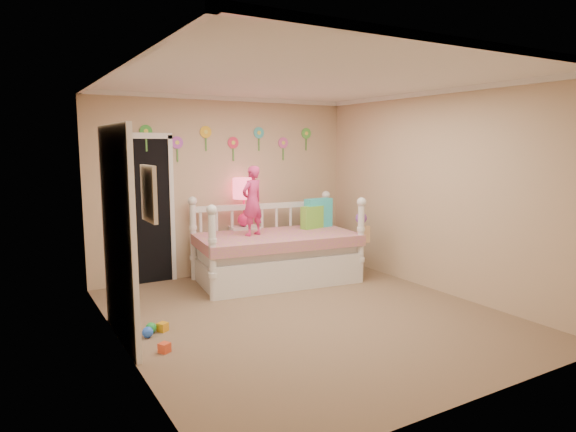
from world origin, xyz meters
TOP-DOWN VIEW (x-y plane):
  - floor at (0.00, 0.00)m, footprint 4.00×4.50m
  - ceiling at (0.00, 0.00)m, footprint 4.00×4.50m
  - back_wall at (0.00, 2.25)m, footprint 4.00×0.01m
  - left_wall at (-2.00, 0.00)m, footprint 0.01×4.50m
  - right_wall at (2.00, 0.00)m, footprint 0.01×4.50m
  - crown_molding at (0.00, 0.00)m, footprint 4.00×4.50m
  - daybed at (0.40, 1.43)m, footprint 2.36×1.47m
  - pillow_turquoise at (1.23, 1.62)m, footprint 0.45×0.19m
  - pillow_lime at (1.08, 1.57)m, footprint 0.37×0.19m
  - child at (0.06, 1.50)m, footprint 0.41×0.33m
  - nightstand at (0.21, 2.07)m, footprint 0.47×0.38m
  - table_lamp at (0.21, 2.07)m, footprint 0.33×0.33m
  - closet_doorway at (-1.25, 2.23)m, footprint 0.90×0.04m
  - flower_decals at (-0.09, 2.24)m, footprint 3.40×0.02m
  - mirror_closet at (-1.96, 0.30)m, footprint 0.07×1.30m
  - wall_picture at (-1.97, -0.90)m, footprint 0.05×0.34m
  - hanging_bag at (1.46, 0.86)m, footprint 0.20×0.16m
  - toy_scatter at (-1.35, 0.14)m, footprint 0.93×1.38m

SIDE VIEW (x-z plane):
  - floor at x=0.00m, z-range -0.01..0.01m
  - toy_scatter at x=-1.35m, z-range 0.00..0.11m
  - nightstand at x=0.21m, z-range 0.00..0.71m
  - daybed at x=0.40m, z-range 0.00..1.21m
  - hanging_bag at x=1.46m, z-range 0.56..0.92m
  - pillow_lime at x=1.08m, z-range 0.67..1.01m
  - pillow_turquoise at x=1.23m, z-range 0.67..1.11m
  - closet_doorway at x=-1.25m, z-range 0.00..2.07m
  - mirror_closet at x=-1.96m, z-range 0.00..2.10m
  - child at x=0.06m, z-range 0.67..1.63m
  - table_lamp at x=0.21m, z-range 0.82..1.54m
  - back_wall at x=0.00m, z-range 0.00..2.60m
  - left_wall at x=-2.00m, z-range 0.00..2.60m
  - right_wall at x=2.00m, z-range 0.00..2.60m
  - wall_picture at x=-1.97m, z-range 1.34..1.76m
  - flower_decals at x=-0.09m, z-range 1.69..2.19m
  - crown_molding at x=0.00m, z-range 2.54..2.60m
  - ceiling at x=0.00m, z-range 2.60..2.60m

